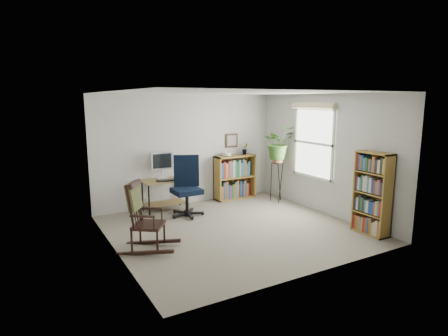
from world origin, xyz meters
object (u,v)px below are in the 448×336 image
desk (165,195)px  rocking_chair (148,216)px  low_bookshelf (235,177)px  office_chair (187,186)px  tall_bookshelf (372,193)px

desk → rocking_chair: (-0.96, -1.84, 0.22)m
rocking_chair → low_bookshelf: rocking_chair is taller
office_chair → tall_bookshelf: (2.35, -2.48, 0.11)m
desk → rocking_chair: bearing=-117.6°
desk → low_bookshelf: low_bookshelf is taller
low_bookshelf → tall_bookshelf: size_ratio=0.72×
office_chair → tall_bookshelf: bearing=-22.5°
office_chair → tall_bookshelf: tall_bookshelf is taller
rocking_chair → desk: bearing=8.8°
office_chair → rocking_chair: bearing=-109.0°
desk → tall_bookshelf: tall_bookshelf is taller
office_chair → desk: bearing=137.9°
desk → office_chair: 0.67m
desk → tall_bookshelf: size_ratio=0.64×
tall_bookshelf → desk: bearing=130.5°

